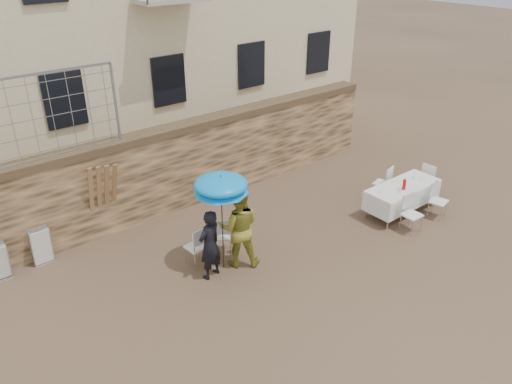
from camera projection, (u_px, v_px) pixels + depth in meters
ground at (309, 300)px, 9.92m from camera, size 80.00×80.00×0.00m
stone_wall at (176, 168)px, 12.87m from camera, size 13.00×0.50×2.20m
chain_link_fence at (43, 118)px, 10.29m from camera, size 3.20×0.06×1.80m
man_suit at (210, 245)px, 10.26m from camera, size 0.65×0.50×1.57m
woman_dress at (239, 227)px, 10.61m from camera, size 1.13×1.09×1.84m
umbrella at (221, 187)px, 10.01m from camera, size 1.15×1.15×2.06m
couple_chair_left at (196, 246)px, 10.78m from camera, size 0.52×0.52×0.96m
couple_chair_right at (223, 235)px, 11.17m from camera, size 0.67×0.67×0.96m
banquet_table at (403, 187)px, 12.73m from camera, size 2.10×0.85×0.78m
soda_bottle at (404, 185)px, 12.43m from camera, size 0.09×0.09×0.26m
table_chair_front_left at (412, 214)px, 11.99m from camera, size 0.49×0.49×0.96m
table_chair_front_right at (439, 200)px, 12.60m from camera, size 0.57×0.57×0.96m
table_chair_back at (382, 182)px, 13.51m from camera, size 0.58×0.58×0.96m
table_chair_side at (430, 179)px, 13.69m from camera, size 0.52×0.52×0.96m
chair_stack_right at (40, 244)px, 10.87m from camera, size 0.46×0.32×0.92m
wood_planks at (104, 199)px, 11.56m from camera, size 0.70×0.20×2.00m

